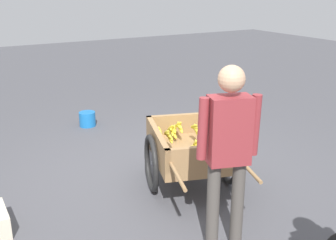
{
  "coord_description": "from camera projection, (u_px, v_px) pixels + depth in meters",
  "views": [
    {
      "loc": [
        -3.9,
        2.06,
        2.2
      ],
      "look_at": [
        -0.15,
        -0.1,
        0.75
      ],
      "focal_mm": 43.93,
      "sensor_mm": 36.0,
      "label": 1
    }
  ],
  "objects": [
    {
      "name": "plastic_bucket",
      "position": [
        87.0,
        119.0,
        6.61
      ],
      "size": [
        0.26,
        0.26,
        0.23
      ],
      "primitive_type": "cylinder",
      "color": "#1966B2",
      "rests_on": "ground"
    },
    {
      "name": "ground_plane",
      "position": [
        154.0,
        178.0,
        4.88
      ],
      "size": [
        24.0,
        24.0,
        0.0
      ],
      "primitive_type": "plane",
      "color": "#47474C"
    },
    {
      "name": "fruit_cart",
      "position": [
        190.0,
        150.0,
        4.56
      ],
      "size": [
        1.8,
        1.23,
        0.72
      ],
      "color": "#937047",
      "rests_on": "ground"
    },
    {
      "name": "vendor_person",
      "position": [
        228.0,
        144.0,
        3.33
      ],
      "size": [
        0.29,
        0.51,
        1.61
      ],
      "color": "#4C4742",
      "rests_on": "ground"
    }
  ]
}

